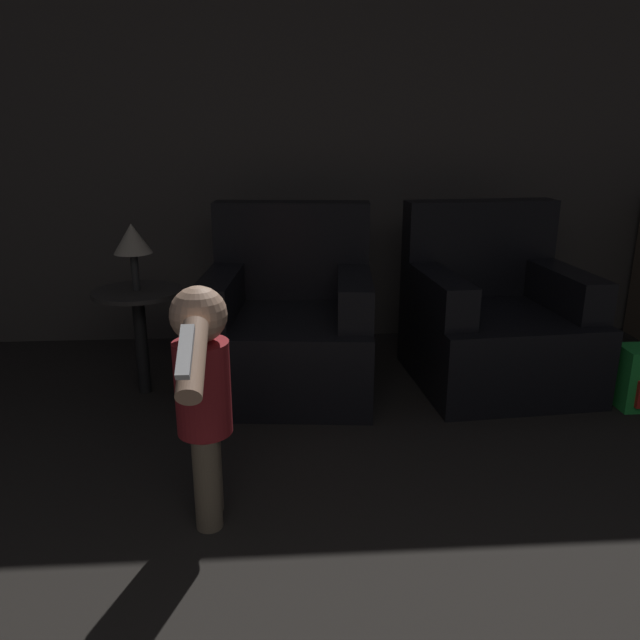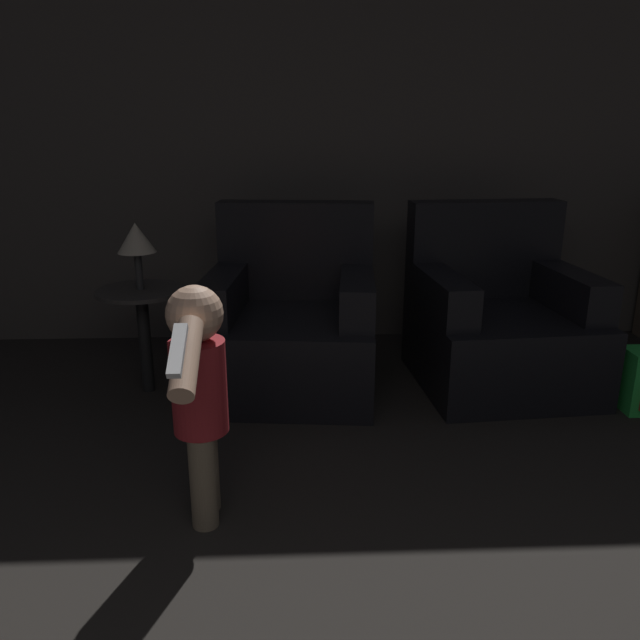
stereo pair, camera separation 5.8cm
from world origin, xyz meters
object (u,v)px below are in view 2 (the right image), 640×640
armchair_right (498,323)px  person_toddler (199,388)px  armchair_left (292,326)px  lamp (136,239)px

armchair_right → person_toddler: (-1.35, -1.16, 0.17)m
armchair_left → lamp: bearing=-169.9°
armchair_left → armchair_right: same height
armchair_right → person_toddler: bearing=-144.0°
armchair_right → armchair_left: bearing=175.4°
person_toddler → lamp: lamp is taller
armchair_left → armchair_right: size_ratio=1.00×
armchair_right → person_toddler: 1.79m
armchair_left → lamp: 0.86m
armchair_left → lamp: size_ratio=2.82×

